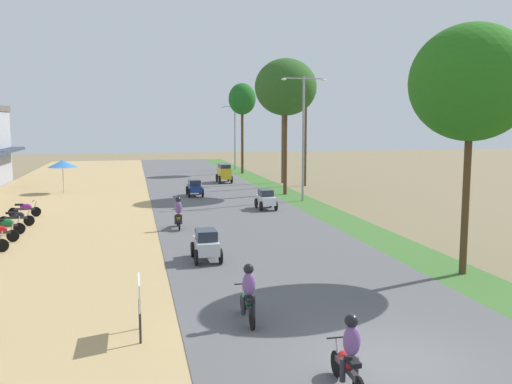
{
  "coord_description": "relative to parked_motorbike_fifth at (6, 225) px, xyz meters",
  "views": [
    {
      "loc": [
        -5.59,
        -11.2,
        5.51
      ],
      "look_at": [
        0.77,
        17.8,
        1.77
      ],
      "focal_mm": 39.31,
      "sensor_mm": 36.0,
      "label": 1
    }
  ],
  "objects": [
    {
      "name": "ground_plane",
      "position": [
        11.7,
        -17.48,
        -0.55
      ],
      "size": [
        180.0,
        180.0,
        0.0
      ],
      "primitive_type": "plane",
      "color": "#7A6B4C"
    },
    {
      "name": "road_strip",
      "position": [
        11.7,
        -17.48,
        -0.51
      ],
      "size": [
        9.0,
        140.0,
        0.08
      ],
      "primitive_type": "cube",
      "color": "#565659",
      "rests_on": "ground"
    },
    {
      "name": "parked_motorbike_fifth",
      "position": [
        0.0,
        0.0,
        0.0
      ],
      "size": [
        1.8,
        0.54,
        0.94
      ],
      "color": "black",
      "rests_on": "dirt_shoulder"
    },
    {
      "name": "parked_motorbike_sixth",
      "position": [
        0.07,
        2.22,
        0.0
      ],
      "size": [
        1.8,
        0.54,
        0.94
      ],
      "color": "black",
      "rests_on": "dirt_shoulder"
    },
    {
      "name": "parked_motorbike_seventh",
      "position": [
        -0.06,
        5.25,
        0.0
      ],
      "size": [
        1.8,
        0.54,
        0.94
      ],
      "color": "black",
      "rests_on": "dirt_shoulder"
    },
    {
      "name": "street_signboard",
      "position": [
        6.16,
        -14.59,
        0.55
      ],
      "size": [
        0.06,
        1.3,
        1.5
      ],
      "color": "#262628",
      "rests_on": "dirt_shoulder"
    },
    {
      "name": "vendor_umbrella",
      "position": [
        0.8,
        16.31,
        1.75
      ],
      "size": [
        2.2,
        2.2,
        2.52
      ],
      "color": "#99999E",
      "rests_on": "dirt_shoulder"
    },
    {
      "name": "median_tree_nearest",
      "position": [
        17.62,
        -11.04,
        6.29
      ],
      "size": [
        4.27,
        4.27,
        8.83
      ],
      "color": "#4C351E",
      "rests_on": "median_strip"
    },
    {
      "name": "median_tree_second",
      "position": [
        17.23,
        11.74,
        7.46
      ],
      "size": [
        4.57,
        4.57,
        10.07
      ],
      "color": "#4C351E",
      "rests_on": "median_strip"
    },
    {
      "name": "median_tree_third",
      "position": [
        17.39,
        29.43,
        7.23
      ],
      "size": [
        2.85,
        2.85,
        9.44
      ],
      "color": "#4C351E",
      "rests_on": "median_strip"
    },
    {
      "name": "streetlamp_near",
      "position": [
        17.5,
        8.13,
        4.36
      ],
      "size": [
        3.16,
        0.2,
        8.49
      ],
      "color": "gray",
      "rests_on": "median_strip"
    },
    {
      "name": "streetlamp_mid",
      "position": [
        17.5,
        34.39,
        3.74
      ],
      "size": [
        3.16,
        0.2,
        7.29
      ],
      "color": "gray",
      "rests_on": "median_strip"
    },
    {
      "name": "utility_pole_near",
      "position": [
        19.22,
        19.94,
        3.81
      ],
      "size": [
        1.8,
        0.2,
        8.35
      ],
      "color": "brown",
      "rests_on": "ground"
    },
    {
      "name": "utility_pole_far",
      "position": [
        20.53,
        17.24,
        3.87
      ],
      "size": [
        1.8,
        0.2,
        8.46
      ],
      "color": "brown",
      "rests_on": "ground"
    },
    {
      "name": "car_hatchback_silver",
      "position": [
        8.82,
        -7.17,
        0.19
      ],
      "size": [
        1.04,
        2.0,
        1.23
      ],
      "color": "#B7BCC1",
      "rests_on": "road_strip"
    },
    {
      "name": "car_hatchback_white",
      "position": [
        14.12,
        4.95,
        0.19
      ],
      "size": [
        1.04,
        2.0,
        1.23
      ],
      "color": "silver",
      "rests_on": "road_strip"
    },
    {
      "name": "car_sedan_blue",
      "position": [
        10.46,
        12.2,
        0.19
      ],
      "size": [
        1.1,
        2.26,
        1.19
      ],
      "color": "navy",
      "rests_on": "road_strip"
    },
    {
      "name": "car_van_yellow",
      "position": [
        14.03,
        20.77,
        0.47
      ],
      "size": [
        1.19,
        2.41,
        1.67
      ],
      "color": "gold",
      "rests_on": "road_strip"
    },
    {
      "name": "motorbike_foreground_rider",
      "position": [
        10.24,
        -18.57,
        0.3
      ],
      "size": [
        0.54,
        1.8,
        1.66
      ],
      "color": "black",
      "rests_on": "road_strip"
    },
    {
      "name": "motorbike_ahead_second",
      "position": [
        9.04,
        -14.29,
        0.3
      ],
      "size": [
        0.54,
        1.8,
        1.66
      ],
      "color": "black",
      "rests_on": "road_strip"
    },
    {
      "name": "motorbike_ahead_third",
      "position": [
        8.27,
        -0.35,
        0.3
      ],
      "size": [
        0.54,
        1.8,
        1.66
      ],
      "color": "black",
      "rests_on": "road_strip"
    }
  ]
}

